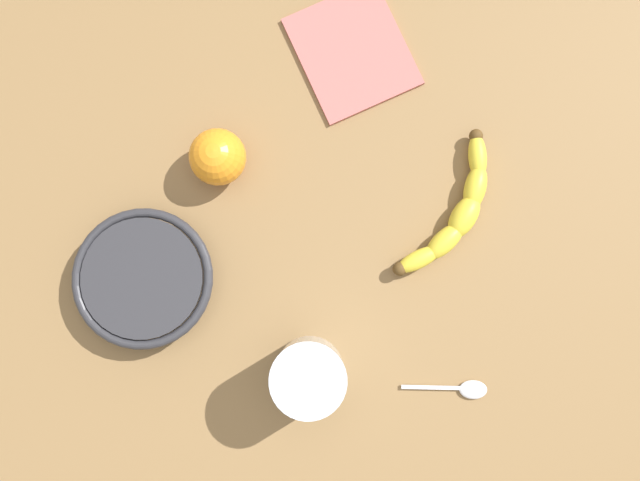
{
  "coord_description": "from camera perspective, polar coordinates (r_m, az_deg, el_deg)",
  "views": [
    {
      "loc": [
        -1.41,
        3.63,
        87.07
      ],
      "look_at": [
        4.08,
        -1.08,
        5.0
      ],
      "focal_mm": 36.1,
      "sensor_mm": 36.0,
      "label": 1
    }
  ],
  "objects": [
    {
      "name": "wooden_tabletop",
      "position": [
        0.86,
        1.23,
        -2.74
      ],
      "size": [
        120.0,
        120.0,
        3.0
      ],
      "primitive_type": "cube",
      "color": "olive",
      "rests_on": "ground"
    },
    {
      "name": "banana",
      "position": [
        0.85,
        12.02,
        2.45
      ],
      "size": [
        10.44,
        21.08,
        3.29
      ],
      "rotation": [
        0.0,
        0.0,
        5.04
      ],
      "color": "yellow",
      "rests_on": "wooden_tabletop"
    },
    {
      "name": "smoothie_glass",
      "position": [
        0.79,
        -1.0,
        -11.86
      ],
      "size": [
        8.89,
        8.89,
        10.89
      ],
      "color": "silver",
      "rests_on": "wooden_tabletop"
    },
    {
      "name": "ceramic_bowl",
      "position": [
        0.85,
        -15.29,
        -3.27
      ],
      "size": [
        17.81,
        17.81,
        3.93
      ],
      "color": "#2D2D33",
      "rests_on": "wooden_tabletop"
    },
    {
      "name": "orange_fruit",
      "position": [
        0.83,
        -9.06,
        7.31
      ],
      "size": [
        7.29,
        7.29,
        7.29
      ],
      "primitive_type": "sphere",
      "color": "orange",
      "rests_on": "wooden_tabletop"
    },
    {
      "name": "teaspoon",
      "position": [
        0.87,
        12.96,
        -12.75
      ],
      "size": [
        8.55,
        9.31,
        0.8
      ],
      "rotation": [
        0.0,
        0.0,
        3.98
      ],
      "color": "silver",
      "rests_on": "wooden_tabletop"
    },
    {
      "name": "folded_napkin",
      "position": [
        0.9,
        2.89,
        16.38
      ],
      "size": [
        19.22,
        17.84,
        0.6
      ],
      "primitive_type": "cube",
      "rotation": [
        0.0,
        0.0,
        -0.28
      ],
      "color": "#BC6660",
      "rests_on": "wooden_tabletop"
    }
  ]
}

